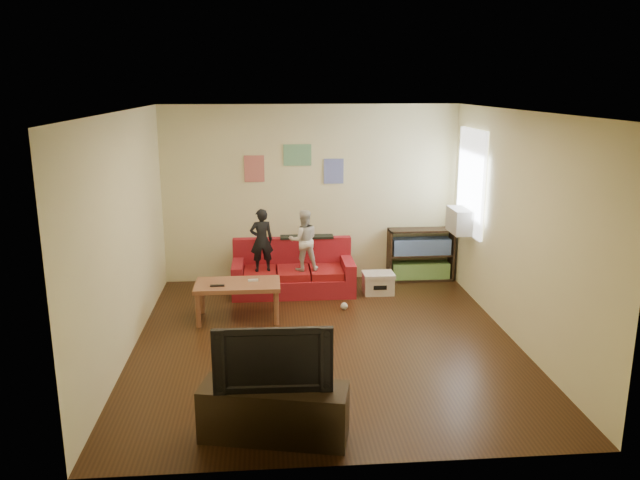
{
  "coord_description": "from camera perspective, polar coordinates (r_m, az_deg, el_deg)",
  "views": [
    {
      "loc": [
        -0.65,
        -6.9,
        2.99
      ],
      "look_at": [
        0.0,
        0.8,
        1.05
      ],
      "focal_mm": 35.0,
      "sensor_mm": 36.0,
      "label": 1
    }
  ],
  "objects": [
    {
      "name": "television",
      "position": [
        5.35,
        -4.31,
        -10.51
      ],
      "size": [
        1.0,
        0.16,
        0.58
      ],
      "primitive_type": "imported",
      "rotation": [
        0.0,
        0.0,
        -0.02
      ],
      "color": "black",
      "rests_on": "tv_stand"
    },
    {
      "name": "coffee_table",
      "position": [
        8.16,
        -7.53,
        -4.38
      ],
      "size": [
        1.09,
        0.6,
        0.49
      ],
      "color": "#955A3B",
      "rests_on": "ground"
    },
    {
      "name": "window",
      "position": [
        9.11,
        13.64,
        5.19
      ],
      "size": [
        0.04,
        1.08,
        1.48
      ],
      "primitive_type": "cube",
      "color": "white",
      "rests_on": "room_shell"
    },
    {
      "name": "artwork_center",
      "position": [
        9.45,
        -2.08,
        7.77
      ],
      "size": [
        0.42,
        0.01,
        0.32
      ],
      "primitive_type": "cube",
      "color": "#72B27F",
      "rests_on": "room_shell"
    },
    {
      "name": "ac_unit",
      "position": [
        9.18,
        12.73,
        1.74
      ],
      "size": [
        0.28,
        0.55,
        0.35
      ],
      "primitive_type": "cube",
      "color": "#B7B2A3",
      "rests_on": "window"
    },
    {
      "name": "tissue",
      "position": [
        8.53,
        2.22,
        -6.07
      ],
      "size": [
        0.12,
        0.12,
        0.1
      ],
      "primitive_type": "sphere",
      "rotation": [
        0.0,
        0.0,
        0.22
      ],
      "color": "beige",
      "rests_on": "ground"
    },
    {
      "name": "child_b",
      "position": [
        8.92,
        -1.51,
        -0.02
      ],
      "size": [
        0.46,
        0.38,
        0.88
      ],
      "primitive_type": "imported",
      "rotation": [
        0.0,
        0.0,
        3.25
      ],
      "color": "silver",
      "rests_on": "sofa"
    },
    {
      "name": "tv_stand",
      "position": [
        5.59,
        -4.21,
        -15.42
      ],
      "size": [
        1.33,
        0.69,
        0.48
      ],
      "primitive_type": "cube",
      "rotation": [
        0.0,
        0.0,
        -0.22
      ],
      "color": "black",
      "rests_on": "ground"
    },
    {
      "name": "game_controller",
      "position": [
        8.17,
        -6.13,
        -3.68
      ],
      "size": [
        0.13,
        0.05,
        0.03
      ],
      "primitive_type": "cube",
      "rotation": [
        0.0,
        0.0,
        0.12
      ],
      "color": "silver",
      "rests_on": "coffee_table"
    },
    {
      "name": "bookshelf",
      "position": [
        9.85,
        9.17,
        -1.56
      ],
      "size": [
        1.02,
        0.31,
        0.81
      ],
      "color": "#2E2115",
      "rests_on": "ground"
    },
    {
      "name": "artwork_left",
      "position": [
        9.47,
        -6.03,
        6.49
      ],
      "size": [
        0.3,
        0.01,
        0.4
      ],
      "primitive_type": "cube",
      "color": "#D87266",
      "rests_on": "room_shell"
    },
    {
      "name": "file_box",
      "position": [
        9.18,
        5.34,
        -3.93
      ],
      "size": [
        0.45,
        0.34,
        0.31
      ],
      "color": "beige",
      "rests_on": "ground"
    },
    {
      "name": "artwork_right",
      "position": [
        9.52,
        1.26,
        6.31
      ],
      "size": [
        0.3,
        0.01,
        0.38
      ],
      "primitive_type": "cube",
      "color": "#727FCC",
      "rests_on": "room_shell"
    },
    {
      "name": "sofa",
      "position": [
        9.22,
        -2.47,
        -3.13
      ],
      "size": [
        1.77,
        0.81,
        0.78
      ],
      "color": "#A41923",
      "rests_on": "ground"
    },
    {
      "name": "child_a",
      "position": [
        8.91,
        -5.37,
        -0.02
      ],
      "size": [
        0.36,
        0.27,
        0.91
      ],
      "primitive_type": "imported",
      "rotation": [
        0.0,
        0.0,
        3.31
      ],
      "color": "black",
      "rests_on": "sofa"
    },
    {
      "name": "remote",
      "position": [
        8.04,
        -9.37,
        -4.13
      ],
      "size": [
        0.18,
        0.05,
        0.02
      ],
      "primitive_type": "cube",
      "rotation": [
        0.0,
        0.0,
        0.01
      ],
      "color": "black",
      "rests_on": "coffee_table"
    },
    {
      "name": "room_shell",
      "position": [
        7.12,
        0.54,
        0.78
      ],
      "size": [
        4.52,
        5.02,
        2.72
      ],
      "color": "#381F0E",
      "rests_on": "ground"
    }
  ]
}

